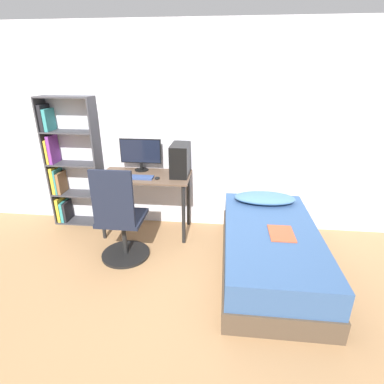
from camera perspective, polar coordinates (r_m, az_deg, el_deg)
ground_plane at (r=3.10m, az=-7.12°, el=-17.47°), size 14.00×14.00×0.00m
wall_back at (r=3.81m, az=-3.32°, el=11.34°), size 8.00×0.05×2.50m
desk at (r=3.75m, az=-8.83°, el=1.38°), size 1.11×0.57×0.78m
bookshelf at (r=4.25m, az=-22.86°, el=4.47°), size 0.68×0.26×1.68m
office_chair at (r=3.32m, az=-13.42°, el=-6.21°), size 0.54×0.54×1.09m
bed at (r=3.28m, az=14.56°, el=-10.54°), size 0.96×1.86×0.47m
pillow at (r=3.73m, az=13.69°, el=-1.14°), size 0.73×0.36×0.11m
magazine at (r=3.10m, az=16.67°, el=-7.56°), size 0.24×0.32×0.01m
monitor at (r=3.84m, az=-9.77°, el=7.36°), size 0.53×0.18×0.41m
keyboard at (r=3.63m, az=-10.79°, el=2.79°), size 0.44×0.14×0.02m
pc_tower at (r=3.63m, az=-2.25°, el=6.17°), size 0.21×0.39×0.38m
mouse at (r=3.56m, az=-6.66°, el=2.67°), size 0.06×0.09×0.02m
phone at (r=3.82m, az=-16.00°, el=3.24°), size 0.07×0.14×0.01m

